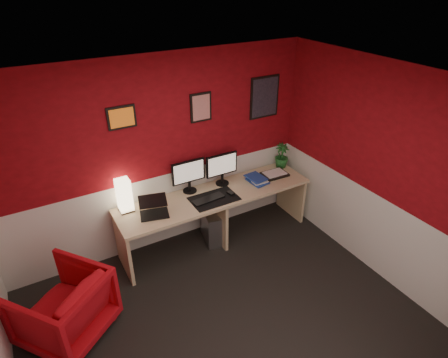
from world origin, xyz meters
TOP-DOWN VIEW (x-y plane):
  - ground at (0.00, 0.00)m, footprint 4.00×3.50m
  - ceiling at (0.00, 0.00)m, footprint 4.00×3.50m
  - wall_back at (0.00, 1.75)m, footprint 4.00×0.01m
  - wall_right at (2.00, 0.00)m, footprint 0.01×3.50m
  - wainscot_back at (0.00, 1.75)m, footprint 4.00×0.01m
  - wainscot_right at (2.00, 0.00)m, footprint 0.01×3.50m
  - desk at (0.59, 1.41)m, footprint 2.60×0.65m
  - shoji_lamp at (-0.52, 1.61)m, footprint 0.16×0.16m
  - laptop at (-0.26, 1.35)m, footprint 0.38×0.31m
  - monitor_left at (0.33, 1.64)m, footprint 0.45×0.06m
  - monitor_right at (0.80, 1.60)m, footprint 0.45×0.06m
  - desk_mat at (0.52, 1.31)m, footprint 0.60×0.38m
  - keyboard at (0.44, 1.32)m, footprint 0.43×0.18m
  - mouse at (0.75, 1.30)m, footprint 0.08×0.11m
  - book_bottom at (1.12, 1.38)m, footprint 0.24×0.31m
  - book_middle at (1.13, 1.41)m, footprint 0.23×0.30m
  - book_top at (1.11, 1.40)m, footprint 0.23×0.30m
  - zen_tray at (1.55, 1.43)m, footprint 0.36×0.26m
  - potted_plant at (1.79, 1.60)m, footprint 0.21×0.21m
  - pc_tower at (0.53, 1.43)m, footprint 0.29×0.48m
  - armchair at (-1.46, 0.82)m, footprint 1.10×1.10m
  - art_left at (-0.40, 1.74)m, footprint 0.32×0.02m
  - art_center at (0.58, 1.74)m, footprint 0.28×0.02m
  - art_right at (1.52, 1.74)m, footprint 0.44×0.02m

SIDE VIEW (x-z plane):
  - ground at x=0.00m, z-range -0.01..0.01m
  - pc_tower at x=0.53m, z-range 0.00..0.45m
  - armchair at x=-1.46m, z-range 0.00..0.72m
  - desk at x=0.59m, z-range 0.00..0.73m
  - wainscot_back at x=0.00m, z-range 0.00..1.00m
  - wainscot_right at x=2.00m, z-range 0.00..1.00m
  - desk_mat at x=0.52m, z-range 0.73..0.74m
  - book_bottom at x=1.12m, z-range 0.73..0.76m
  - keyboard at x=0.44m, z-range 0.74..0.75m
  - zen_tray at x=1.55m, z-range 0.73..0.76m
  - mouse at x=0.75m, z-range 0.74..0.77m
  - book_middle at x=1.13m, z-range 0.76..0.78m
  - book_top at x=1.11m, z-range 0.78..0.81m
  - laptop at x=-0.26m, z-range 0.73..0.95m
  - potted_plant at x=1.79m, z-range 0.73..1.09m
  - shoji_lamp at x=-0.52m, z-range 0.73..1.13m
  - monitor_left at x=0.33m, z-range 0.73..1.31m
  - monitor_right at x=0.80m, z-range 0.73..1.31m
  - wall_back at x=0.00m, z-range 0.00..2.50m
  - wall_right at x=2.00m, z-range 0.00..2.50m
  - art_right at x=1.52m, z-range 1.50..2.06m
  - art_center at x=0.58m, z-range 1.62..1.98m
  - art_left at x=-0.40m, z-range 1.72..1.98m
  - ceiling at x=0.00m, z-range 2.50..2.50m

